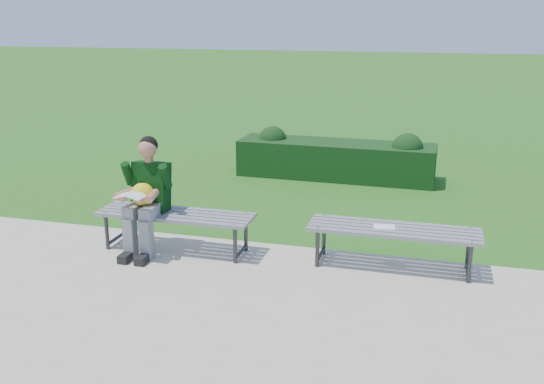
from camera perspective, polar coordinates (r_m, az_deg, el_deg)
name	(u,v)px	position (r m, az deg, el deg)	size (l,w,h in m)	color
ground	(240,242)	(7.33, -3.04, -4.73)	(80.00, 80.00, 0.00)	#296920
walkway	(181,306)	(5.84, -8.52, -10.56)	(30.00, 3.50, 0.02)	#BAB59E
hedge	(337,158)	(10.19, 6.09, 3.21)	(3.27, 0.89, 0.82)	#163E0F
bench_left	(175,217)	(6.99, -9.08, -2.37)	(1.80, 0.50, 0.46)	slate
bench_right	(394,233)	(6.55, 11.37, -3.78)	(1.80, 0.50, 0.46)	slate
seated_boy	(146,192)	(6.95, -11.77, -0.05)	(0.56, 0.76, 1.31)	slate
paper_sheet	(384,227)	(6.54, 10.52, -3.23)	(0.24, 0.19, 0.01)	white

